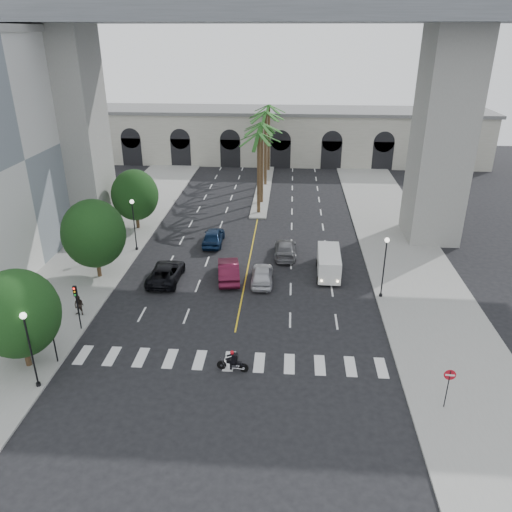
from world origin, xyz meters
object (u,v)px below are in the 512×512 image
at_px(lamp_post_left_near, 29,344).
at_px(lamp_post_right, 385,262).
at_px(car_e, 213,237).
at_px(pedestrian_a, 3,322).
at_px(traffic_signal_far, 77,300).
at_px(motorcycle_rider, 234,362).
at_px(car_d, 285,249).
at_px(car_a, 262,275).
at_px(cargo_van, 329,263).
at_px(car_b, 228,270).
at_px(lamp_post_left_far, 134,221).
at_px(do_not_enter_sign, 449,381).
at_px(car_c, 166,272).
at_px(pedestrian_b, 79,306).
at_px(traffic_signal_near, 52,331).

distance_m(lamp_post_left_near, lamp_post_right, 26.25).
height_order(car_e, pedestrian_a, pedestrian_a).
xyz_separation_m(traffic_signal_far, motorcycle_rider, (11.70, -3.96, -1.83)).
distance_m(lamp_post_left_near, car_d, 25.67).
bearing_deg(car_a, cargo_van, -163.76).
bearing_deg(car_e, car_b, 107.19).
bearing_deg(traffic_signal_far, lamp_post_left_far, 90.40).
relative_size(lamp_post_left_far, car_a, 1.16).
xyz_separation_m(lamp_post_right, car_d, (-7.99, 7.82, -2.48)).
xyz_separation_m(motorcycle_rider, cargo_van, (6.93, 14.34, 0.55)).
bearing_deg(do_not_enter_sign, cargo_van, 112.23).
height_order(motorcycle_rider, car_c, car_c).
height_order(pedestrian_a, pedestrian_b, pedestrian_a).
bearing_deg(car_a, traffic_signal_near, 42.82).
height_order(motorcycle_rider, cargo_van, cargo_van).
bearing_deg(car_c, lamp_post_right, 174.96).
bearing_deg(car_a, car_d, -109.71).
height_order(lamp_post_right, motorcycle_rider, lamp_post_right).
relative_size(pedestrian_b, do_not_enter_sign, 0.59).
xyz_separation_m(lamp_post_left_near, cargo_van, (18.73, 16.88, -1.99)).
bearing_deg(lamp_post_left_near, car_e, 72.39).
bearing_deg(motorcycle_rider, lamp_post_right, 51.44).
distance_m(car_a, pedestrian_a, 20.35).
bearing_deg(motorcycle_rider, lamp_post_left_far, 130.48).
relative_size(traffic_signal_near, car_d, 0.71).
bearing_deg(pedestrian_b, lamp_post_left_near, -79.42).
height_order(car_a, pedestrian_b, pedestrian_b).
relative_size(traffic_signal_near, motorcycle_rider, 1.74).
bearing_deg(traffic_signal_near, lamp_post_right, 24.82).
height_order(pedestrian_a, do_not_enter_sign, do_not_enter_sign).
relative_size(lamp_post_left_near, car_e, 1.10).
distance_m(traffic_signal_far, car_c, 9.60).
height_order(motorcycle_rider, pedestrian_a, pedestrian_a).
height_order(car_b, pedestrian_a, pedestrian_a).
relative_size(car_a, car_c, 0.84).
relative_size(lamp_post_right, do_not_enter_sign, 1.94).
bearing_deg(car_b, car_d, -141.43).
xyz_separation_m(pedestrian_a, pedestrian_b, (4.35, 2.92, -0.12)).
height_order(traffic_signal_near, pedestrian_b, traffic_signal_near).
distance_m(traffic_signal_far, car_d, 20.60).
bearing_deg(lamp_post_right, car_d, 135.63).
relative_size(car_c, car_e, 1.13).
height_order(lamp_post_left_near, pedestrian_b, lamp_post_left_near).
xyz_separation_m(cargo_van, do_not_enter_sign, (5.67, -17.03, 0.77)).
height_order(lamp_post_left_far, traffic_signal_far, lamp_post_left_far).
distance_m(lamp_post_right, do_not_enter_sign, 13.30).
bearing_deg(do_not_enter_sign, traffic_signal_far, 168.53).
relative_size(lamp_post_left_far, cargo_van, 1.02).
xyz_separation_m(car_c, do_not_enter_sign, (19.94, -15.02, 1.23)).
bearing_deg(traffic_signal_far, traffic_signal_near, -90.00).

